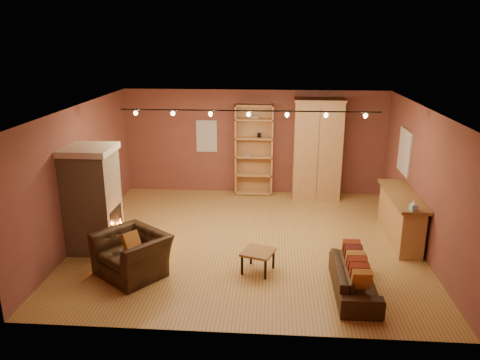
# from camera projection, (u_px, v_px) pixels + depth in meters

# --- Properties ---
(floor) EXTENTS (7.00, 7.00, 0.00)m
(floor) POSITION_uv_depth(u_px,v_px,m) (247.00, 240.00, 9.92)
(floor) COLOR olive
(floor) RESTS_ON ground
(ceiling) EXTENTS (7.00, 7.00, 0.00)m
(ceiling) POSITION_uv_depth(u_px,v_px,m) (248.00, 108.00, 9.09)
(ceiling) COLOR brown
(ceiling) RESTS_ON back_wall
(back_wall) EXTENTS (7.00, 0.02, 2.80)m
(back_wall) POSITION_uv_depth(u_px,v_px,m) (255.00, 142.00, 12.61)
(back_wall) COLOR brown
(back_wall) RESTS_ON floor
(left_wall) EXTENTS (0.02, 6.50, 2.80)m
(left_wall) POSITION_uv_depth(u_px,v_px,m) (80.00, 173.00, 9.75)
(left_wall) COLOR brown
(left_wall) RESTS_ON floor
(right_wall) EXTENTS (0.02, 6.50, 2.80)m
(right_wall) POSITION_uv_depth(u_px,v_px,m) (424.00, 181.00, 9.26)
(right_wall) COLOR brown
(right_wall) RESTS_ON floor
(fireplace) EXTENTS (1.01, 0.98, 2.12)m
(fireplace) POSITION_uv_depth(u_px,v_px,m) (93.00, 199.00, 9.25)
(fireplace) COLOR tan
(fireplace) RESTS_ON floor
(back_window) EXTENTS (0.56, 0.04, 0.86)m
(back_window) POSITION_uv_depth(u_px,v_px,m) (207.00, 136.00, 12.63)
(back_window) COLOR silver
(back_window) RESTS_ON back_wall
(bookcase) EXTENTS (1.00, 0.39, 2.45)m
(bookcase) POSITION_uv_depth(u_px,v_px,m) (254.00, 149.00, 12.53)
(bookcase) COLOR tan
(bookcase) RESTS_ON floor
(armoire) EXTENTS (1.29, 0.73, 2.63)m
(armoire) POSITION_uv_depth(u_px,v_px,m) (317.00, 149.00, 12.20)
(armoire) COLOR tan
(armoire) RESTS_ON floor
(bar_counter) EXTENTS (0.58, 2.13, 1.02)m
(bar_counter) POSITION_uv_depth(u_px,v_px,m) (400.00, 217.00, 9.81)
(bar_counter) COLOR tan
(bar_counter) RESTS_ON floor
(tissue_box) EXTENTS (0.15, 0.15, 0.22)m
(tissue_box) POSITION_uv_depth(u_px,v_px,m) (414.00, 206.00, 8.73)
(tissue_box) COLOR #86BCD7
(tissue_box) RESTS_ON bar_counter
(right_window) EXTENTS (0.05, 0.90, 1.00)m
(right_window) POSITION_uv_depth(u_px,v_px,m) (405.00, 152.00, 10.53)
(right_window) COLOR silver
(right_window) RESTS_ON right_wall
(loveseat) EXTENTS (0.51, 1.72, 0.73)m
(loveseat) POSITION_uv_depth(u_px,v_px,m) (355.00, 273.00, 7.80)
(loveseat) COLOR black
(loveseat) RESTS_ON floor
(armchair) EXTENTS (1.41, 1.34, 1.04)m
(armchair) POSITION_uv_depth(u_px,v_px,m) (132.00, 247.00, 8.38)
(armchair) COLOR black
(armchair) RESTS_ON floor
(coffee_table) EXTENTS (0.68, 0.68, 0.41)m
(coffee_table) POSITION_uv_depth(u_px,v_px,m) (258.00, 254.00, 8.51)
(coffee_table) COLOR olive
(coffee_table) RESTS_ON floor
(track_rail) EXTENTS (5.20, 0.09, 0.13)m
(track_rail) POSITION_uv_depth(u_px,v_px,m) (249.00, 113.00, 9.32)
(track_rail) COLOR black
(track_rail) RESTS_ON ceiling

